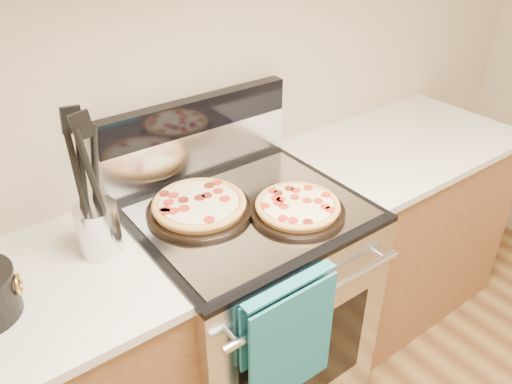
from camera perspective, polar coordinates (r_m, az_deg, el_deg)
wall_back at (r=1.79m, az=-7.96°, el=14.79°), size 4.00×0.00×4.00m
range_body at (r=2.01m, az=-0.92°, el=-13.11°), size 0.76×0.68×0.90m
oven_window at (r=1.83m, az=5.58°, el=-19.00°), size 0.56×0.01×0.40m
cooktop at (r=1.71m, az=-1.05°, el=-2.15°), size 0.76×0.68×0.02m
backsplash_lower at (r=1.89m, az=-6.60°, el=4.62°), size 0.76×0.06×0.18m
backsplash_upper at (r=1.82m, az=-6.89°, el=8.81°), size 0.76×0.06×0.12m
oven_handle at (r=1.56m, az=7.25°, el=-11.73°), size 0.70×0.03×0.03m
dish_towel at (r=1.57m, az=3.65°, el=-16.25°), size 0.32×0.05×0.42m
foil_sheet at (r=1.68m, az=-0.46°, el=-2.25°), size 0.70×0.55×0.01m
cabinet_right at (r=2.52m, az=15.16°, el=-3.95°), size 1.00×0.62×0.88m
countertop_right at (r=2.29m, az=16.74°, el=5.33°), size 1.02×0.64×0.03m
pepperoni_pizza_back at (r=1.68m, az=-6.49°, el=-1.60°), size 0.46×0.46×0.05m
pepperoni_pizza_front at (r=1.67m, az=4.76°, el=-1.78°), size 0.35×0.35×0.04m
utensil_crock at (r=1.56m, az=-17.54°, el=-4.05°), size 0.15×0.15×0.16m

